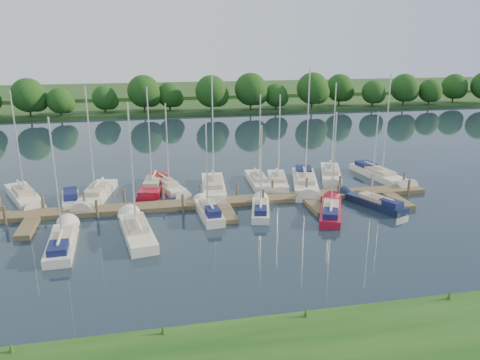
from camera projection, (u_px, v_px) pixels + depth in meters
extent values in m
plane|color=#182531|center=(239.00, 239.00, 35.25)|extent=(260.00, 260.00, 0.00)
cube|color=brown|center=(221.00, 202.00, 42.69)|extent=(40.00, 2.00, 0.40)
cube|color=brown|center=(27.00, 228.00, 36.78)|extent=(1.20, 4.00, 0.40)
cube|color=brown|center=(131.00, 221.00, 38.33)|extent=(1.20, 4.00, 0.40)
cube|color=brown|center=(227.00, 214.00, 39.88)|extent=(1.20, 4.00, 0.40)
cube|color=brown|center=(316.00, 207.00, 41.43)|extent=(1.20, 4.00, 0.40)
cube|color=brown|center=(398.00, 201.00, 42.98)|extent=(1.20, 4.00, 0.40)
cylinder|color=#473D33|center=(1.00, 208.00, 40.11)|extent=(0.24, 0.24, 2.00)
cylinder|color=#473D33|center=(43.00, 205.00, 40.78)|extent=(0.24, 0.24, 2.00)
cylinder|color=#473D33|center=(85.00, 202.00, 41.45)|extent=(0.24, 0.24, 2.00)
cylinder|color=#473D33|center=(124.00, 200.00, 42.12)|extent=(0.24, 0.24, 2.00)
cylinder|color=#473D33|center=(163.00, 197.00, 42.79)|extent=(0.24, 0.24, 2.00)
cylinder|color=#473D33|center=(201.00, 195.00, 43.46)|extent=(0.24, 0.24, 2.00)
cylinder|color=#473D33|center=(237.00, 192.00, 44.13)|extent=(0.24, 0.24, 2.00)
cylinder|color=#473D33|center=(272.00, 190.00, 44.80)|extent=(0.24, 0.24, 2.00)
cylinder|color=#473D33|center=(307.00, 188.00, 45.47)|extent=(0.24, 0.24, 2.00)
cylinder|color=#473D33|center=(340.00, 186.00, 46.14)|extent=(0.24, 0.24, 2.00)
cylinder|color=#473D33|center=(372.00, 184.00, 46.81)|extent=(0.24, 0.24, 2.00)
cylinder|color=#473D33|center=(404.00, 181.00, 47.48)|extent=(0.24, 0.24, 2.00)
cylinder|color=#473D33|center=(5.00, 218.00, 37.87)|extent=(0.24, 0.24, 2.00)
cylinder|color=#473D33|center=(97.00, 211.00, 39.26)|extent=(0.24, 0.24, 2.00)
cylinder|color=#473D33|center=(183.00, 205.00, 40.66)|extent=(0.24, 0.24, 2.00)
cylinder|color=#473D33|center=(263.00, 200.00, 42.05)|extent=(0.24, 0.24, 2.00)
cylinder|color=#473D33|center=(338.00, 195.00, 43.45)|extent=(0.24, 0.24, 2.00)
cylinder|color=#473D33|center=(408.00, 190.00, 44.85)|extent=(0.24, 0.24, 2.00)
cube|color=#1F4018|center=(172.00, 105.00, 105.47)|extent=(180.00, 30.00, 0.60)
cube|color=#355726|center=(166.00, 91.00, 128.79)|extent=(220.00, 40.00, 1.40)
cylinder|color=#38281C|center=(21.00, 112.00, 87.18)|extent=(0.36, 0.36, 2.84)
sphere|color=#19390F|center=(19.00, 93.00, 86.17)|extent=(6.63, 6.63, 6.63)
sphere|color=#19390F|center=(28.00, 98.00, 86.91)|extent=(4.73, 4.73, 4.73)
cylinder|color=#38281C|center=(65.00, 111.00, 89.82)|extent=(0.36, 0.36, 2.35)
sphere|color=#19390F|center=(63.00, 96.00, 88.98)|extent=(5.49, 5.49, 5.49)
sphere|color=#19390F|center=(70.00, 100.00, 89.63)|extent=(3.92, 3.92, 3.92)
cylinder|color=#38281C|center=(100.00, 109.00, 91.00)|extent=(0.36, 0.36, 2.77)
sphere|color=#19390F|center=(98.00, 92.00, 90.02)|extent=(6.46, 6.46, 6.46)
sphere|color=#19390F|center=(106.00, 96.00, 90.74)|extent=(4.61, 4.61, 4.61)
cylinder|color=#38281C|center=(137.00, 109.00, 92.54)|extent=(0.36, 0.36, 2.21)
sphere|color=#19390F|center=(137.00, 96.00, 91.76)|extent=(5.15, 5.15, 5.15)
sphere|color=#19390F|center=(143.00, 99.00, 92.37)|extent=(3.68, 3.68, 3.68)
cylinder|color=#38281C|center=(172.00, 110.00, 91.19)|extent=(0.36, 0.36, 2.50)
sphere|color=#19390F|center=(171.00, 94.00, 90.30)|extent=(5.84, 5.84, 5.84)
sphere|color=#19390F|center=(178.00, 98.00, 90.98)|extent=(4.17, 4.17, 4.17)
cylinder|color=#38281C|center=(217.00, 108.00, 92.85)|extent=(0.36, 0.36, 2.72)
sphere|color=#19390F|center=(217.00, 91.00, 91.89)|extent=(6.34, 6.34, 6.34)
sphere|color=#19390F|center=(223.00, 95.00, 92.60)|extent=(4.53, 4.53, 4.53)
cylinder|color=#38281C|center=(247.00, 107.00, 97.07)|extent=(0.36, 0.36, 1.99)
sphere|color=#19390F|center=(247.00, 95.00, 96.37)|extent=(4.63, 4.63, 4.63)
sphere|color=#19390F|center=(251.00, 98.00, 96.94)|extent=(3.31, 3.31, 3.31)
cylinder|color=#38281C|center=(285.00, 106.00, 96.26)|extent=(0.36, 0.36, 2.35)
sphere|color=#19390F|center=(285.00, 92.00, 95.43)|extent=(5.48, 5.48, 5.48)
sphere|color=#19390F|center=(291.00, 96.00, 96.07)|extent=(3.91, 3.91, 3.91)
cylinder|color=#38281C|center=(304.00, 103.00, 99.29)|extent=(0.36, 0.36, 2.76)
sphere|color=#19390F|center=(305.00, 87.00, 98.31)|extent=(6.43, 6.43, 6.43)
sphere|color=#19390F|center=(310.00, 91.00, 99.03)|extent=(4.59, 4.59, 4.59)
cylinder|color=#38281C|center=(335.00, 104.00, 101.23)|extent=(0.36, 0.36, 2.15)
sphere|color=#19390F|center=(336.00, 91.00, 100.47)|extent=(5.01, 5.01, 5.01)
sphere|color=#19390F|center=(340.00, 94.00, 101.07)|extent=(3.58, 3.58, 3.58)
cylinder|color=#38281C|center=(373.00, 104.00, 99.39)|extent=(0.36, 0.36, 2.32)
sphere|color=#19390F|center=(374.00, 91.00, 98.57)|extent=(5.40, 5.40, 5.40)
sphere|color=#19390F|center=(378.00, 94.00, 99.21)|extent=(3.86, 3.86, 3.86)
cylinder|color=#38281C|center=(393.00, 101.00, 103.74)|extent=(0.36, 0.36, 2.53)
sphere|color=#19390F|center=(394.00, 87.00, 102.85)|extent=(5.90, 5.90, 5.90)
sphere|color=#19390F|center=(398.00, 91.00, 103.53)|extent=(4.21, 4.21, 4.21)
cylinder|color=#38281C|center=(433.00, 101.00, 104.58)|extent=(0.36, 0.36, 2.33)
sphere|color=#19390F|center=(434.00, 88.00, 103.76)|extent=(5.44, 5.44, 5.44)
sphere|color=#19390F|center=(438.00, 91.00, 104.40)|extent=(3.88, 3.88, 3.88)
cylinder|color=#38281C|center=(459.00, 101.00, 103.85)|extent=(0.36, 0.36, 2.39)
sphere|color=#19390F|center=(461.00, 88.00, 103.01)|extent=(5.57, 5.57, 5.57)
sphere|color=#19390F|center=(465.00, 91.00, 103.66)|extent=(3.98, 3.98, 3.98)
cylinder|color=#38281C|center=(480.00, 100.00, 107.07)|extent=(0.36, 0.36, 2.05)
cube|color=silver|center=(23.00, 197.00, 44.19)|extent=(4.66, 7.20, 1.10)
cone|color=silver|center=(32.00, 207.00, 41.46)|extent=(1.90, 2.64, 0.98)
cube|color=tan|center=(23.00, 191.00, 43.71)|extent=(2.63, 3.48, 0.50)
cylinder|color=silver|center=(17.00, 144.00, 42.11)|extent=(0.12, 0.12, 9.47)
cylinder|color=silver|center=(20.00, 184.00, 44.41)|extent=(1.38, 2.92, 0.10)
cylinder|color=silver|center=(20.00, 184.00, 44.41)|extent=(1.33, 2.64, 0.20)
cube|color=silver|center=(71.00, 202.00, 42.97)|extent=(2.14, 4.71, 0.87)
cone|color=silver|center=(72.00, 210.00, 40.93)|extent=(0.94, 1.46, 0.75)
cube|color=#151B4C|center=(70.00, 195.00, 42.78)|extent=(1.55, 2.64, 0.78)
cube|color=silver|center=(98.00, 196.00, 44.53)|extent=(3.43, 7.58, 1.14)
cone|color=silver|center=(86.00, 209.00, 41.02)|extent=(1.50, 2.71, 1.03)
cube|color=tan|center=(96.00, 190.00, 43.97)|extent=(2.15, 3.53, 0.52)
cylinder|color=silver|center=(90.00, 141.00, 42.23)|extent=(0.12, 0.12, 9.89)
cylinder|color=silver|center=(99.00, 182.00, 44.90)|extent=(0.74, 3.25, 0.10)
cylinder|color=silver|center=(99.00, 182.00, 44.90)|extent=(0.76, 2.91, 0.20)
cube|color=#A30F24|center=(153.00, 187.00, 47.24)|extent=(3.12, 7.28, 1.07)
cone|color=#A30F24|center=(148.00, 198.00, 43.87)|extent=(1.38, 2.60, 0.99)
cube|color=tan|center=(153.00, 181.00, 46.71)|extent=(1.99, 3.37, 0.49)
cylinder|color=silver|center=(149.00, 137.00, 45.04)|extent=(0.12, 0.12, 9.52)
cylinder|color=silver|center=(154.00, 175.00, 47.61)|extent=(0.63, 3.15, 0.10)
cylinder|color=silver|center=(154.00, 175.00, 47.61)|extent=(0.67, 2.81, 0.20)
cube|color=silver|center=(167.00, 187.00, 47.07)|extent=(3.61, 6.16, 1.01)
cone|color=silver|center=(179.00, 195.00, 44.65)|extent=(1.50, 2.24, 0.83)
cube|color=tan|center=(168.00, 182.00, 46.65)|extent=(2.09, 2.94, 0.46)
cube|color=maroon|center=(160.00, 177.00, 48.22)|extent=(1.71, 2.08, 0.51)
cylinder|color=silver|center=(167.00, 145.00, 45.29)|extent=(0.12, 0.12, 8.03)
cylinder|color=silver|center=(164.00, 176.00, 47.27)|extent=(1.01, 2.55, 0.10)
cylinder|color=silver|center=(164.00, 176.00, 47.27)|extent=(1.01, 2.30, 0.20)
cube|color=silver|center=(213.00, 189.00, 46.60)|extent=(2.97, 7.93, 1.17)
cone|color=silver|center=(215.00, 202.00, 42.91)|extent=(1.36, 2.81, 1.08)
cube|color=tan|center=(214.00, 183.00, 46.01)|extent=(1.98, 3.64, 0.53)
cylinder|color=silver|center=(213.00, 133.00, 44.18)|extent=(0.12, 0.12, 10.46)
cylinder|color=silver|center=(213.00, 175.00, 47.00)|extent=(0.47, 3.48, 0.10)
cylinder|color=silver|center=(213.00, 175.00, 47.00)|extent=(0.52, 3.10, 0.20)
cube|color=silver|center=(258.00, 182.00, 48.77)|extent=(2.03, 6.49, 0.99)
cone|color=silver|center=(265.00, 192.00, 45.73)|extent=(0.98, 2.28, 0.90)
cube|color=tan|center=(259.00, 177.00, 48.29)|extent=(1.45, 2.94, 0.45)
cylinder|color=silver|center=(260.00, 138.00, 46.77)|extent=(0.12, 0.12, 8.68)
cylinder|color=silver|center=(257.00, 172.00, 49.09)|extent=(0.21, 2.89, 0.10)
cylinder|color=silver|center=(257.00, 172.00, 49.09)|extent=(0.29, 2.58, 0.20)
cube|color=silver|center=(278.00, 182.00, 48.72)|extent=(3.07, 6.67, 0.97)
cone|color=silver|center=(280.00, 192.00, 45.64)|extent=(1.34, 2.39, 0.90)
cube|color=tan|center=(278.00, 178.00, 48.24)|extent=(1.91, 3.11, 0.44)
cylinder|color=silver|center=(279.00, 138.00, 46.71)|extent=(0.12, 0.12, 8.70)
cylinder|color=silver|center=(277.00, 172.00, 49.06)|extent=(0.69, 2.86, 0.10)
cylinder|color=silver|center=(277.00, 172.00, 49.06)|extent=(0.72, 2.56, 0.20)
cube|color=silver|center=(305.00, 183.00, 48.35)|extent=(4.52, 8.65, 1.09)
cone|color=silver|center=(307.00, 196.00, 44.38)|extent=(1.92, 3.12, 1.17)
cube|color=tan|center=(305.00, 178.00, 47.75)|extent=(2.71, 4.08, 0.49)
cube|color=#151B4C|center=(304.00, 170.00, 50.35)|extent=(2.25, 2.85, 0.54)
cylinder|color=silver|center=(308.00, 126.00, 45.77)|extent=(0.12, 0.12, 11.24)
cylinder|color=silver|center=(305.00, 171.00, 48.83)|extent=(1.12, 3.63, 0.10)
cylinder|color=silver|center=(305.00, 171.00, 48.83)|extent=(1.10, 3.26, 0.20)
cube|color=silver|center=(331.00, 175.00, 51.22)|extent=(4.20, 7.29, 1.10)
cone|color=silver|center=(332.00, 185.00, 47.89)|extent=(1.75, 2.65, 0.98)
cube|color=tan|center=(331.00, 170.00, 50.69)|extent=(2.45, 3.48, 0.50)
cylinder|color=silver|center=(334.00, 129.00, 49.03)|extent=(0.12, 0.12, 9.49)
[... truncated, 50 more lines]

